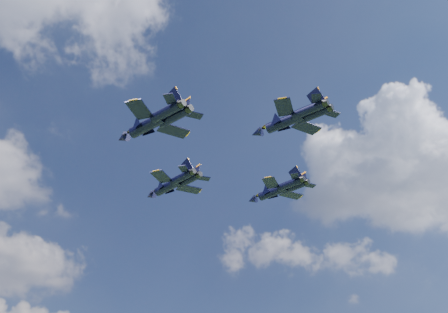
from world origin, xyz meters
TOP-DOWN VIEW (x-y plane):
  - jet_lead at (1.31, 14.87)m, footprint 11.71×15.84m
  - jet_left at (-11.14, -4.36)m, footprint 12.01×16.62m
  - jet_right at (19.15, 5.03)m, footprint 10.82×14.86m
  - jet_slot at (10.02, -12.30)m, footprint 11.62×16.02m

SIDE VIEW (x-z plane):
  - jet_left at x=-11.14m, z-range 55.69..59.62m
  - jet_right at x=19.15m, z-range 56.14..59.65m
  - jet_lead at x=1.31m, z-range 57.13..60.85m
  - jet_slot at x=10.02m, z-range 58.88..62.69m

